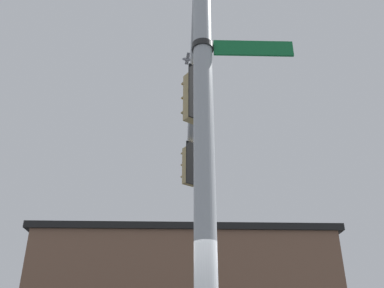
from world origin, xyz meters
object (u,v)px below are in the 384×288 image
(traffic_light_nearest_pole, at_px, (194,98))
(bird_flying, at_px, (187,59))
(street_name_sign, at_px, (230,48))
(traffic_light_mid_inner, at_px, (190,166))

(traffic_light_nearest_pole, relative_size, bird_flying, 3.00)
(street_name_sign, bearing_deg, bird_flying, 60.09)
(traffic_light_mid_inner, distance_m, bird_flying, 2.95)
(traffic_light_nearest_pole, xyz_separation_m, bird_flying, (1.22, 1.93, 2.76))
(traffic_light_mid_inner, xyz_separation_m, bird_flying, (-0.69, -0.80, 2.76))
(traffic_light_nearest_pole, distance_m, street_name_sign, 3.17)
(street_name_sign, bearing_deg, traffic_light_mid_inner, 58.28)
(bird_flying, bearing_deg, street_name_sign, -119.91)
(traffic_light_nearest_pole, bearing_deg, street_name_sign, -118.07)
(bird_flying, bearing_deg, traffic_light_nearest_pole, -122.28)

